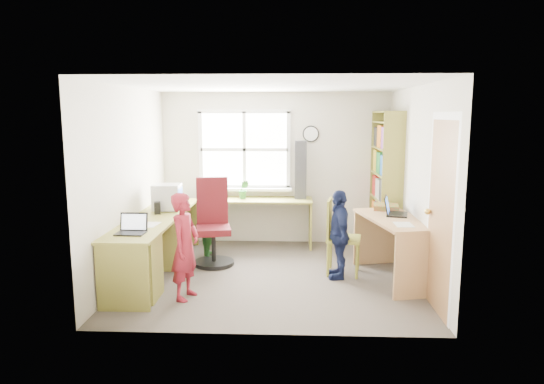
# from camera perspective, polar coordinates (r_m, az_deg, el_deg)

# --- Properties ---
(room) EXTENTS (3.64, 3.44, 2.44)m
(room) POSITION_cam_1_polar(r_m,az_deg,el_deg) (6.15, 0.04, 1.31)
(room) COLOR #433B34
(room) RESTS_ON ground
(l_desk) EXTENTS (2.38, 2.95, 0.75)m
(l_desk) POSITION_cam_1_polar(r_m,az_deg,el_deg) (6.13, -12.58, -6.20)
(l_desk) COLOR olive
(l_desk) RESTS_ON ground
(right_desk) EXTENTS (0.91, 1.47, 0.79)m
(right_desk) POSITION_cam_1_polar(r_m,az_deg,el_deg) (6.23, 14.27, -4.93)
(right_desk) COLOR tan
(right_desk) RESTS_ON ground
(bookshelf) EXTENTS (0.30, 1.02, 2.10)m
(bookshelf) POSITION_cam_1_polar(r_m,az_deg,el_deg) (7.39, 13.21, 0.70)
(bookshelf) COLOR olive
(bookshelf) RESTS_ON ground
(swivel_chair) EXTENTS (0.66, 0.66, 1.19)m
(swivel_chair) POSITION_cam_1_polar(r_m,az_deg,el_deg) (6.76, -6.95, -4.14)
(swivel_chair) COLOR black
(swivel_chair) RESTS_ON ground
(wooden_chair) EXTENTS (0.49, 0.49, 0.98)m
(wooden_chair) POSITION_cam_1_polar(r_m,az_deg,el_deg) (6.34, 7.77, -4.86)
(wooden_chair) COLOR olive
(wooden_chair) RESTS_ON ground
(crt_monitor) EXTENTS (0.38, 0.34, 0.36)m
(crt_monitor) POSITION_cam_1_polar(r_m,az_deg,el_deg) (6.78, -12.24, -0.59)
(crt_monitor) COLOR silver
(crt_monitor) RESTS_ON l_desk
(laptop_left) EXTENTS (0.32, 0.26, 0.22)m
(laptop_left) POSITION_cam_1_polar(r_m,az_deg,el_deg) (5.61, -16.14, -4.14)
(laptop_left) COLOR black
(laptop_left) RESTS_ON l_desk
(laptop_right) EXTENTS (0.36, 0.41, 0.24)m
(laptop_right) POSITION_cam_1_polar(r_m,az_deg,el_deg) (6.36, 14.04, -2.13)
(laptop_right) COLOR black
(laptop_right) RESTS_ON right_desk
(speaker_a) EXTENTS (0.10, 0.10, 0.16)m
(speaker_a) POSITION_cam_1_polar(r_m,az_deg,el_deg) (6.57, -13.34, -1.84)
(speaker_a) COLOR black
(speaker_a) RESTS_ON l_desk
(speaker_b) EXTENTS (0.09, 0.09, 0.16)m
(speaker_b) POSITION_cam_1_polar(r_m,az_deg,el_deg) (7.08, -12.12, -1.02)
(speaker_b) COLOR black
(speaker_b) RESTS_ON l_desk
(cd_tower) EXTENTS (0.18, 0.16, 0.90)m
(cd_tower) POSITION_cam_1_polar(r_m,az_deg,el_deg) (7.54, 3.38, 2.62)
(cd_tower) COLOR black
(cd_tower) RESTS_ON l_desk
(game_box) EXTENTS (0.38, 0.38, 0.07)m
(game_box) POSITION_cam_1_polar(r_m,az_deg,el_deg) (6.71, 13.27, -1.72)
(game_box) COLOR red
(game_box) RESTS_ON right_desk
(paper_a) EXTENTS (0.24, 0.32, 0.00)m
(paper_a) POSITION_cam_1_polar(r_m,az_deg,el_deg) (5.97, -14.28, -3.75)
(paper_a) COLOR beige
(paper_a) RESTS_ON l_desk
(paper_b) EXTENTS (0.20, 0.29, 0.00)m
(paper_b) POSITION_cam_1_polar(r_m,az_deg,el_deg) (5.83, 15.24, -3.73)
(paper_b) COLOR beige
(paper_b) RESTS_ON right_desk
(potted_plant) EXTENTS (0.16, 0.13, 0.29)m
(potted_plant) POSITION_cam_1_polar(r_m,az_deg,el_deg) (7.54, -3.35, 0.29)
(potted_plant) COLOR #2C6F30
(potted_plant) RESTS_ON l_desk
(person_red) EXTENTS (0.39, 0.50, 1.20)m
(person_red) POSITION_cam_1_polar(r_m,az_deg,el_deg) (5.51, -10.20, -6.30)
(person_red) COLOR maroon
(person_red) RESTS_ON ground
(person_green) EXTENTS (0.53, 0.62, 1.10)m
(person_green) POSITION_cam_1_polar(r_m,az_deg,el_deg) (7.09, -7.00, -3.17)
(person_green) COLOR #296629
(person_green) RESTS_ON ground
(person_navy) EXTENTS (0.33, 0.68, 1.13)m
(person_navy) POSITION_cam_1_polar(r_m,az_deg,el_deg) (6.17, 7.86, -4.94)
(person_navy) COLOR #141C40
(person_navy) RESTS_ON ground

